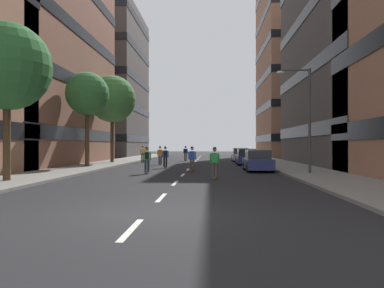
# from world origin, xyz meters

# --- Properties ---
(ground_plane) EXTENTS (147.36, 147.36, 0.00)m
(ground_plane) POSITION_xyz_m (0.00, 24.56, 0.00)
(ground_plane) COLOR black
(sidewalk_left) EXTENTS (3.96, 67.54, 0.14)m
(sidewalk_left) POSITION_xyz_m (-8.29, 27.63, 0.07)
(sidewalk_left) COLOR gray
(sidewalk_left) RESTS_ON ground_plane
(sidewalk_right) EXTENTS (3.96, 67.54, 0.14)m
(sidewalk_right) POSITION_xyz_m (8.29, 27.63, 0.07)
(sidewalk_right) COLOR gray
(sidewalk_right) RESTS_ON ground_plane
(lane_markings) EXTENTS (0.16, 57.20, 0.01)m
(lane_markings) POSITION_xyz_m (0.00, 25.50, 0.00)
(lane_markings) COLOR silver
(lane_markings) RESTS_ON ground_plane
(building_left_mid) EXTENTS (13.69, 22.51, 23.77)m
(building_left_mid) POSITION_xyz_m (-17.05, 24.30, 11.97)
(building_left_mid) COLOR brown
(building_left_mid) RESTS_ON ground_plane
(building_left_far) EXTENTS (13.69, 18.87, 24.28)m
(building_left_far) POSITION_xyz_m (-17.05, 51.53, 12.23)
(building_left_far) COLOR #4C4744
(building_left_far) RESTS_ON ground_plane
(building_right_mid) EXTENTS (13.69, 22.17, 21.17)m
(building_right_mid) POSITION_xyz_m (17.05, 24.30, 10.68)
(building_right_mid) COLOR #4C4744
(building_right_mid) RESTS_ON ground_plane
(building_right_far) EXTENTS (13.69, 18.15, 29.41)m
(building_right_far) POSITION_xyz_m (17.05, 51.53, 14.80)
(building_right_far) COLOR #9E6B51
(building_right_far) RESTS_ON ground_plane
(parked_car_near) EXTENTS (1.82, 4.40, 1.52)m
(parked_car_near) POSITION_xyz_m (5.11, 32.26, 0.70)
(parked_car_near) COLOR silver
(parked_car_near) RESTS_ON ground_plane
(parked_car_mid) EXTENTS (1.82, 4.40, 1.52)m
(parked_car_mid) POSITION_xyz_m (5.11, 25.16, 0.70)
(parked_car_mid) COLOR navy
(parked_car_mid) RESTS_ON ground_plane
(parked_car_far) EXTENTS (1.82, 4.40, 1.52)m
(parked_car_far) POSITION_xyz_m (5.11, 16.60, 0.70)
(parked_car_far) COLOR navy
(parked_car_far) RESTS_ON ground_plane
(street_tree_near) EXTENTS (4.77, 4.77, 8.82)m
(street_tree_near) POSITION_xyz_m (-8.29, 27.06, 6.55)
(street_tree_near) COLOR #4C3823
(street_tree_near) RESTS_ON sidewalk_left
(street_tree_mid) EXTENTS (4.33, 4.33, 7.79)m
(street_tree_mid) POSITION_xyz_m (-8.29, 7.60, 5.74)
(street_tree_mid) COLOR #4C3823
(street_tree_mid) RESTS_ON sidewalk_left
(street_tree_far) EXTENTS (3.48, 3.48, 7.66)m
(street_tree_far) POSITION_xyz_m (-8.29, 19.47, 6.00)
(street_tree_far) COLOR #4C3823
(street_tree_far) RESTS_ON sidewalk_left
(streetlamp_right) EXTENTS (2.13, 0.30, 6.50)m
(streetlamp_right) POSITION_xyz_m (7.53, 13.19, 4.14)
(streetlamp_right) COLOR #3F3F44
(streetlamp_right) RESTS_ON sidewalk_right
(skater_0) EXTENTS (0.56, 0.92, 1.78)m
(skater_0) POSITION_xyz_m (-2.41, 13.79, 1.02)
(skater_0) COLOR brown
(skater_0) RESTS_ON ground_plane
(skater_1) EXTENTS (0.54, 0.91, 1.78)m
(skater_1) POSITION_xyz_m (-5.46, 28.75, 1.02)
(skater_1) COLOR brown
(skater_1) RESTS_ON ground_plane
(skater_2) EXTENTS (0.57, 0.92, 1.78)m
(skater_2) POSITION_xyz_m (-3.05, 24.72, 0.98)
(skater_2) COLOR brown
(skater_2) RESTS_ON ground_plane
(skater_3) EXTENTS (0.55, 0.91, 1.78)m
(skater_3) POSITION_xyz_m (-1.94, 19.72, 1.02)
(skater_3) COLOR brown
(skater_3) RESTS_ON ground_plane
(skater_4) EXTENTS (0.54, 0.91, 1.78)m
(skater_4) POSITION_xyz_m (1.97, 10.28, 0.98)
(skater_4) COLOR brown
(skater_4) RESTS_ON ground_plane
(skater_5) EXTENTS (0.54, 0.91, 1.78)m
(skater_5) POSITION_xyz_m (0.44, 15.89, 0.98)
(skater_5) COLOR brown
(skater_5) RESTS_ON ground_plane
(skater_6) EXTENTS (0.55, 0.92, 1.78)m
(skater_6) POSITION_xyz_m (-1.19, 32.70, 1.02)
(skater_6) COLOR brown
(skater_6) RESTS_ON ground_plane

